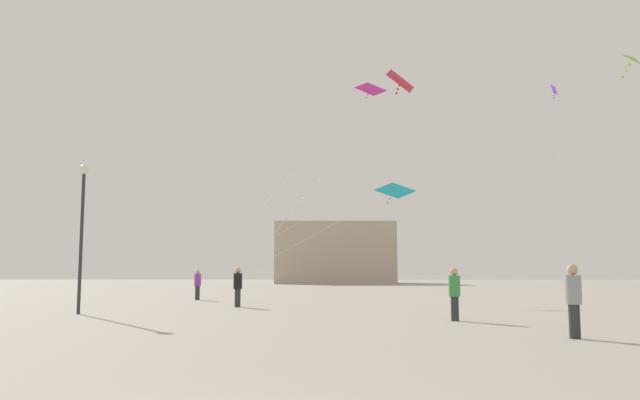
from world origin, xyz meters
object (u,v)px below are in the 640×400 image
Objects in this scene: building_left_hall at (333,254)px; kite_crimson_delta at (399,83)px; person_in_grey at (573,298)px; lamppost_east at (82,214)px; person_in_green at (454,292)px; person_in_purple at (198,283)px; kite_lime_diamond at (631,61)px; kite_violet_delta at (534,101)px; kite_cyan_delta at (394,191)px; kite_magenta_delta at (368,92)px; person_in_black at (238,285)px.

kite_crimson_delta is at bearing -86.42° from building_left_hall.
lamppost_east is (-14.52, 8.14, 2.66)m from person_in_grey.
person_in_green is 0.18× the size of kite_crimson_delta.
person_in_purple is at bearing 157.99° from person_in_grey.
kite_crimson_delta is 9.13m from kite_lime_diamond.
kite_crimson_delta is at bearing 160.14° from kite_lime_diamond.
person_in_green is 12.38m from kite_lime_diamond.
kite_violet_delta reaches higher than lamppost_east.
kite_crimson_delta is at bearing 18.59° from person_in_purple.
kite_crimson_delta is (-0.94, 7.61, 8.79)m from person_in_green.
building_left_hall reaches higher than kite_cyan_delta.
person_in_purple is 0.18× the size of kite_crimson_delta.
kite_magenta_delta is 10.36m from kite_cyan_delta.
kite_crimson_delta is at bearing 21.98° from lamppost_east.
person_in_purple reaches higher than person_in_grey.
kite_magenta_delta is at bearing -11.66° from person_in_black.
kite_cyan_delta is 12.86m from kite_lime_diamond.
kite_cyan_delta is at bearing 88.80° from kite_crimson_delta.
person_in_grey is at bearing -2.90° from person_in_purple.
kite_lime_diamond is at bearing -46.41° from kite_cyan_delta.
kite_crimson_delta is 17.16m from kite_violet_delta.
kite_violet_delta is at bearing 39.67° from kite_cyan_delta.
person_in_green is 11.17m from person_in_black.
kite_cyan_delta is at bearing 133.15° from person_in_grey.
kite_violet_delta reaches higher than person_in_grey.
kite_magenta_delta is 2.31× the size of lamppost_east.
lamppost_east is at bearing 149.90° from person_in_black.
person_in_grey is at bearing -120.95° from kite_lime_diamond.
person_in_grey is 19.47m from kite_cyan_delta.
building_left_hall is (-4.45, 63.46, -1.37)m from kite_cyan_delta.
lamppost_east is at bearing -42.14° from person_in_purple.
lamppost_east is (-11.95, -10.56, -2.11)m from kite_cyan_delta.
person_in_black is (-7.94, 7.85, 0.05)m from person_in_green.
person_in_grey is at bearing -82.15° from kite_cyan_delta.
lamppost_east reaches higher than person_in_grey.
lamppost_east is at bearing -173.98° from person_in_grey.
kite_lime_diamond reaches higher than kite_cyan_delta.
person_in_black is 0.19× the size of kite_lime_diamond.
person_in_purple is at bearing -95.63° from building_left_hall.
kite_magenta_delta reaches higher than kite_violet_delta.
person_in_black is 10.20m from kite_cyan_delta.
person_in_green is at bearing -112.44° from kite_violet_delta.
building_left_hall is at bearing 93.58° from kite_crimson_delta.
building_left_hall is at bearing 138.78° from person_in_purple.
person_in_green is 0.95× the size of person_in_black.
person_in_purple is 23.41m from kite_lime_diamond.
person_in_grey is 16.86m from lamppost_east.
lamppost_east is at bearing -175.32° from kite_lime_diamond.
person_in_purple is 0.31× the size of lamppost_east.
kite_cyan_delta is at bearing 45.10° from person_in_purple.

